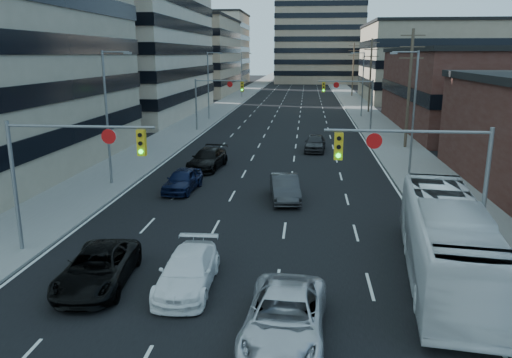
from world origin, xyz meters
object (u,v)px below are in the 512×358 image
object	(u,v)px
white_van	(188,271)
silver_suv	(285,317)
sedan_blue	(183,180)
black_pickup	(98,268)
transit_bus	(446,240)

from	to	relation	value
white_van	silver_suv	xyz separation A→B (m)	(3.86, -3.15, 0.05)
sedan_blue	silver_suv	bearing A→B (deg)	-61.07
black_pickup	sedan_blue	bearing A→B (deg)	85.04
black_pickup	silver_suv	bearing A→B (deg)	-27.42
silver_suv	transit_bus	distance (m)	7.97
white_van	transit_bus	bearing A→B (deg)	9.35
transit_bus	sedan_blue	distance (m)	18.06
black_pickup	white_van	xyz separation A→B (m)	(3.53, 0.14, -0.02)
white_van	silver_suv	world-z (taller)	silver_suv
silver_suv	sedan_blue	distance (m)	18.44
black_pickup	sedan_blue	distance (m)	13.85
black_pickup	white_van	bearing A→B (deg)	-3.06
black_pickup	silver_suv	world-z (taller)	silver_suv
transit_bus	sedan_blue	world-z (taller)	transit_bus
silver_suv	sedan_blue	size ratio (longest dim) A/B	1.24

